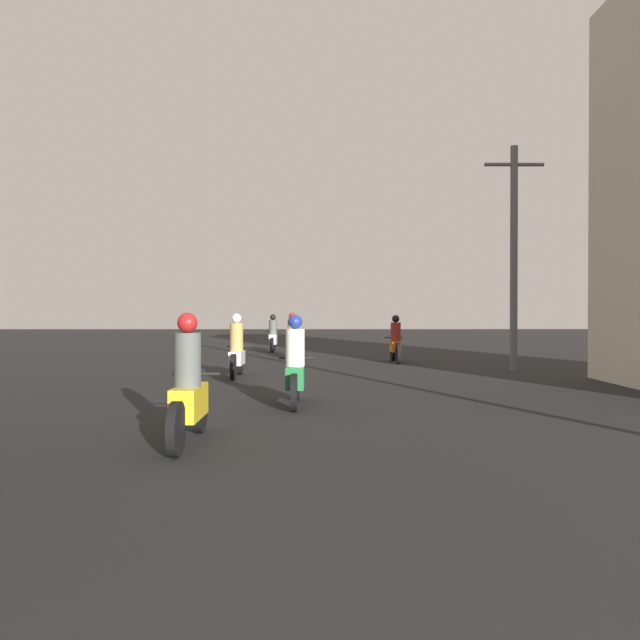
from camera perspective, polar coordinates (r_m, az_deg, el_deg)
The scene contains 7 objects.
motorcycle_yellow at distance 7.69m, azimuth -11.92°, elevation -6.47°, with size 0.60×2.03×1.58m.
motorcycle_green at distance 10.61m, azimuth -2.28°, elevation -4.56°, with size 0.60×1.93×1.55m.
motorcycle_white at distance 15.38m, azimuth -7.61°, elevation -2.92°, with size 0.60×1.96×1.56m.
motorcycle_orange at distance 19.99m, azimuth 6.91°, elevation -2.11°, with size 0.60×1.97×1.51m.
motorcycle_black at distance 22.11m, azimuth -2.56°, elevation -1.81°, with size 0.60×2.01×1.59m.
motorcycle_silver at distance 25.47m, azimuth -4.32°, elevation -1.52°, with size 0.60×1.90×1.52m.
utility_pole_far at distance 17.74m, azimuth 17.30°, elevation 5.88°, with size 1.60×0.20×6.09m.
Camera 1 is at (-0.23, -0.17, 1.58)m, focal length 35.00 mm.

